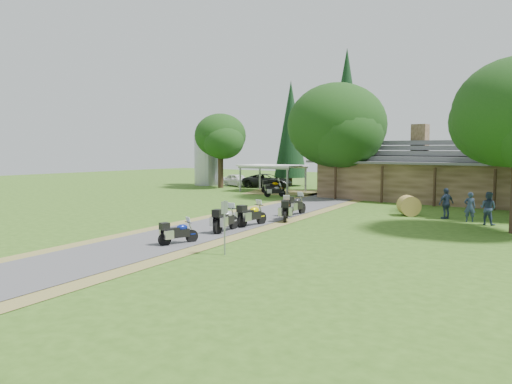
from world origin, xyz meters
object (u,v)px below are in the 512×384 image
Objects in this scene: motorcycle_carport_b at (275,190)px; car_white_sedan at (238,178)px; motorcycle_row_e at (296,204)px; hay_bale at (409,206)px; motorcycle_carport_a at (273,186)px; carport at (273,178)px; silo at (208,158)px; motorcycle_row_d at (286,209)px; lodge at (453,170)px; motorcycle_row_b at (226,218)px; motorcycle_row_a at (178,231)px; motorcycle_row_c at (252,214)px; car_dark_suv at (268,177)px.

car_white_sedan is at bearing 90.75° from motorcycle_carport_b.
motorcycle_row_e is 7.04m from hay_bale.
car_white_sedan reaches higher than motorcycle_carport_a.
motorcycle_carport_b is 14.43m from hay_bale.
motorcycle_carport_a is at bearing -56.42° from carport.
motorcycle_carport_a is at bearing -19.12° from silo.
lodge is at bearing -45.57° from motorcycle_row_d.
motorcycle_row_b is (-4.88, -22.09, -1.76)m from lodge.
carport reaches higher than motorcycle_row_a.
silo is 29.32m from motorcycle_row_d.
silo is at bearing 177.14° from lodge.
motorcycle_carport_b is at bearing -112.00° from car_white_sedan.
hay_bale is (4.95, 6.39, -0.08)m from motorcycle_row_d.
motorcycle_row_c is (-0.08, 2.26, -0.01)m from motorcycle_row_b.
motorcycle_row_b is 1.20× the size of motorcycle_carport_b.
hay_bale is at bearing -78.41° from motorcycle_carport_a.
motorcycle_row_d and motorcycle_row_e have the same top height.
carport is at bearing 73.54° from motorcycle_carport_a.
motorcycle_carport_b is at bearing -26.31° from silo.
hay_bale is (19.93, -12.91, -0.48)m from car_dark_suv.
hay_bale is at bearing -68.05° from motorcycle_row_d.
motorcycle_row_d is at bearing -159.76° from car_dark_suv.
silo is 2.98× the size of motorcycle_row_d.
carport is at bearing -14.01° from silo.
motorcycle_carport_b is at bearing -156.96° from lodge.
motorcycle_row_c is (22.42, -21.20, -2.37)m from silo.
motorcycle_row_e is 1.64× the size of hay_bale.
motorcycle_carport_a is (-10.52, 19.31, -0.02)m from motorcycle_row_b.
motorcycle_carport_a is 3.57m from motorcycle_carport_b.
carport is 3.55× the size of motorcycle_row_a.
car_white_sedan is 3.12× the size of motorcycle_row_a.
motorcycle_row_d is 2.38m from motorcycle_row_e.
car_white_sedan reaches higher than motorcycle_row_b.
motorcycle_carport_b is at bearing -158.78° from car_dark_suv.
motorcycle_row_e is 15.58m from motorcycle_carport_a.
motorcycle_row_e reaches higher than hay_bale.
motorcycle_carport_a is at bearing -157.97° from car_dark_suv.
motorcycle_carport_a is (4.22, -5.10, -0.43)m from car_dark_suv.
car_white_sedan is 30.20m from motorcycle_row_b.
motorcycle_carport_b is at bearing 38.63° from motorcycle_row_e.
car_dark_suv is 24.43m from motorcycle_row_d.
hay_bale is (15.71, -7.81, -0.05)m from motorcycle_carport_a.
car_white_sedan is at bearing 14.57° from motorcycle_row_d.
hay_bale is at bearing -24.86° from motorcycle_row_c.
car_dark_suv is 2.92× the size of motorcycle_carport_a.
motorcycle_carport_a is (-15.40, -2.79, -1.77)m from lodge.
motorcycle_row_a is 0.82× the size of motorcycle_row_e.
motorcycle_carport_b is (-13.24, -5.63, -1.87)m from lodge.
motorcycle_row_b is 12.61m from hay_bale.
motorcycle_row_e is (-0.75, 2.26, 0.00)m from motorcycle_row_d.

